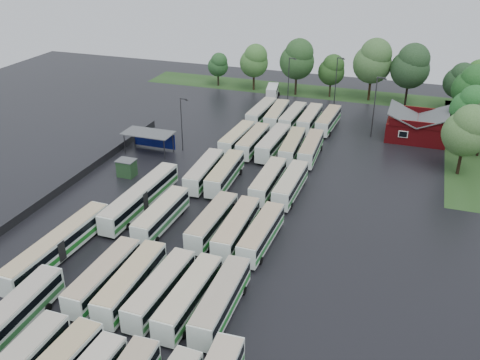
% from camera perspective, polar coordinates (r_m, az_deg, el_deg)
% --- Properties ---
extents(ground, '(160.00, 160.00, 0.00)m').
position_cam_1_polar(ground, '(65.69, -5.12, -6.07)').
color(ground, black).
rests_on(ground, ground).
extents(brick_building, '(10.07, 8.60, 5.39)m').
position_cam_1_polar(brick_building, '(98.81, 18.30, 5.25)').
color(brick_building, maroon).
rests_on(brick_building, ground).
extents(wash_shed, '(8.20, 4.20, 3.58)m').
position_cam_1_polar(wash_shed, '(89.06, -9.62, 4.76)').
color(wash_shed, '#2D2D30').
rests_on(wash_shed, ground).
extents(utility_hut, '(2.70, 2.20, 2.62)m').
position_cam_1_polar(utility_hut, '(81.75, -12.00, 1.28)').
color(utility_hut, '#1E401F').
rests_on(utility_hut, ground).
extents(grass_strip_north, '(80.00, 10.00, 0.01)m').
position_cam_1_polar(grass_strip_north, '(122.27, 8.27, 9.27)').
color(grass_strip_north, '#224419').
rests_on(grass_strip_north, ground).
extents(grass_strip_east, '(10.00, 50.00, 0.01)m').
position_cam_1_polar(grass_strip_east, '(100.01, 23.84, 3.40)').
color(grass_strip_east, '#224419').
rests_on(grass_strip_east, ground).
extents(west_fence, '(0.10, 50.00, 1.20)m').
position_cam_1_polar(west_fence, '(81.79, -17.19, 0.09)').
color(west_fence, '#2D2D30').
rests_on(west_fence, ground).
extents(bus_r1c0, '(2.50, 11.34, 3.15)m').
position_cam_1_polar(bus_r1c0, '(57.65, -14.32, -9.92)').
color(bus_r1c0, silver).
rests_on(bus_r1c0, ground).
extents(bus_r1c1, '(2.71, 11.64, 3.23)m').
position_cam_1_polar(bus_r1c1, '(56.18, -11.53, -10.60)').
color(bus_r1c1, silver).
rests_on(bus_r1c1, ground).
extents(bus_r1c2, '(2.76, 11.23, 3.10)m').
position_cam_1_polar(bus_r1c2, '(54.84, -8.47, -11.43)').
color(bus_r1c2, silver).
rests_on(bus_r1c2, ground).
extents(bus_r1c3, '(2.65, 11.43, 3.17)m').
position_cam_1_polar(bus_r1c3, '(53.52, -5.45, -12.27)').
color(bus_r1c3, silver).
rests_on(bus_r1c3, ground).
extents(bus_r1c4, '(2.69, 11.54, 3.20)m').
position_cam_1_polar(bus_r1c4, '(52.88, -2.02, -12.67)').
color(bus_r1c4, silver).
rests_on(bus_r1c4, ground).
extents(bus_r2c0, '(2.57, 11.28, 3.13)m').
position_cam_1_polar(bus_r2c0, '(67.32, -8.38, -3.70)').
color(bus_r2c0, silver).
rests_on(bus_r2c0, ground).
extents(bus_r2c2, '(2.63, 11.33, 3.14)m').
position_cam_1_polar(bus_r2c2, '(65.25, -2.98, -4.45)').
color(bus_r2c2, silver).
rests_on(bus_r2c2, ground).
extents(bus_r2c3, '(2.65, 11.55, 3.20)m').
position_cam_1_polar(bus_r2c3, '(63.84, -0.37, -5.12)').
color(bus_r2c3, silver).
rests_on(bus_r2c3, ground).
extents(bus_r2c4, '(2.62, 11.15, 3.09)m').
position_cam_1_polar(bus_r2c4, '(62.96, 2.30, -5.70)').
color(bus_r2c4, silver).
rests_on(bus_r2c4, ground).
extents(bus_r3c0, '(2.88, 11.36, 3.13)m').
position_cam_1_polar(bus_r3c0, '(78.10, -3.83, 0.94)').
color(bus_r3c0, silver).
rests_on(bus_r3c0, ground).
extents(bus_r3c1, '(2.90, 11.55, 3.19)m').
position_cam_1_polar(bus_r3c1, '(77.31, -1.61, 0.74)').
color(bus_r3c1, silver).
rests_on(bus_r3c1, ground).
extents(bus_r3c3, '(2.44, 11.28, 3.14)m').
position_cam_1_polar(bus_r3c3, '(75.17, 3.02, -0.09)').
color(bus_r3c3, silver).
rests_on(bus_r3c3, ground).
extents(bus_r3c4, '(2.51, 11.21, 3.11)m').
position_cam_1_polar(bus_r3c4, '(74.42, 5.41, -0.47)').
color(bus_r3c4, silver).
rests_on(bus_r3c4, ground).
extents(bus_r4c0, '(2.83, 11.19, 3.09)m').
position_cam_1_polar(bus_r4c0, '(89.94, -0.30, 4.47)').
color(bus_r4c0, silver).
rests_on(bus_r4c0, ground).
extents(bus_r4c1, '(2.54, 11.18, 3.10)m').
position_cam_1_polar(bus_r4c1, '(88.76, 1.42, 4.16)').
color(bus_r4c1, silver).
rests_on(bus_r4c1, ground).
extents(bus_r4c2, '(2.83, 11.72, 3.24)m').
position_cam_1_polar(bus_r4c2, '(87.99, 3.56, 3.97)').
color(bus_r4c2, silver).
rests_on(bus_r4c2, ground).
extents(bus_r4c3, '(2.93, 11.27, 3.11)m').
position_cam_1_polar(bus_r4c3, '(87.15, 5.60, 3.62)').
color(bus_r4c3, silver).
rests_on(bus_r4c3, ground).
extents(bus_r4c4, '(2.77, 11.16, 3.08)m').
position_cam_1_polar(bus_r4c4, '(86.67, 7.57, 3.37)').
color(bus_r4c4, silver).
rests_on(bus_r4c4, ground).
extents(bus_r5c0, '(2.80, 11.55, 3.20)m').
position_cam_1_polar(bus_r5c0, '(102.30, 2.30, 7.20)').
color(bus_r5c0, silver).
rests_on(bus_r5c0, ground).
extents(bus_r5c1, '(2.93, 11.51, 3.18)m').
position_cam_1_polar(bus_r5c1, '(101.12, 3.94, 6.93)').
color(bus_r5c1, silver).
rests_on(bus_r5c1, ground).
extents(bus_r5c2, '(2.73, 11.21, 3.10)m').
position_cam_1_polar(bus_r5c2, '(100.43, 5.66, 6.70)').
color(bus_r5c2, silver).
rests_on(bus_r5c2, ground).
extents(bus_r5c3, '(2.48, 11.18, 3.11)m').
position_cam_1_polar(bus_r5c3, '(99.84, 7.46, 6.49)').
color(bus_r5c3, silver).
rests_on(bus_r5c3, ground).
extents(bus_r5c4, '(2.81, 11.15, 3.08)m').
position_cam_1_polar(bus_r5c4, '(99.63, 9.39, 6.30)').
color(bus_r5c4, silver).
rests_on(bus_r5c4, ground).
extents(artic_bus_west_b, '(2.83, 17.00, 3.14)m').
position_cam_1_polar(artic_bus_west_b, '(72.03, -10.53, -1.75)').
color(artic_bus_west_b, silver).
rests_on(artic_bus_west_b, ground).
extents(artic_bus_west_c, '(2.98, 16.80, 3.10)m').
position_cam_1_polar(artic_bus_west_c, '(64.07, -18.84, -6.62)').
color(artic_bus_west_c, silver).
rests_on(artic_bus_west_c, ground).
extents(minibus, '(3.21, 6.21, 2.58)m').
position_cam_1_polar(minibus, '(116.86, 3.47, 9.44)').
color(minibus, white).
rests_on(minibus, ground).
extents(tree_north_0, '(4.66, 4.66, 7.72)m').
position_cam_1_polar(tree_north_0, '(124.69, -2.33, 12.21)').
color(tree_north_0, black).
rests_on(tree_north_0, ground).
extents(tree_north_1, '(6.30, 6.30, 10.43)m').
position_cam_1_polar(tree_north_1, '(120.90, 1.56, 12.63)').
color(tree_north_1, '#322414').
rests_on(tree_north_1, ground).
extents(tree_north_2, '(7.46, 7.46, 12.36)m').
position_cam_1_polar(tree_north_2, '(117.59, 6.17, 12.73)').
color(tree_north_2, '#302317').
rests_on(tree_north_2, ground).
extents(tree_north_3, '(5.65, 5.65, 9.36)m').
position_cam_1_polar(tree_north_3, '(117.55, 9.79, 11.53)').
color(tree_north_3, '#392A1C').
rests_on(tree_north_3, ground).
extents(tree_north_4, '(7.99, 7.99, 13.23)m').
position_cam_1_polar(tree_north_4, '(116.25, 14.06, 12.25)').
color(tree_north_4, '#322312').
rests_on(tree_north_4, ground).
extents(tree_north_5, '(7.80, 7.80, 12.92)m').
position_cam_1_polar(tree_north_5, '(114.94, 17.80, 11.53)').
color(tree_north_5, black).
rests_on(tree_north_5, ground).
extents(tree_north_6, '(6.25, 6.25, 10.35)m').
position_cam_1_polar(tree_north_6, '(117.11, 23.93, 9.96)').
color(tree_north_6, '#322618').
rests_on(tree_north_6, ground).
extents(tree_east_0, '(6.69, 6.69, 11.09)m').
position_cam_1_polar(tree_east_0, '(84.96, 23.08, 4.91)').
color(tree_east_0, black).
rests_on(tree_east_0, ground).
extents(tree_east_2, '(6.29, 6.29, 10.41)m').
position_cam_1_polar(tree_east_2, '(97.92, 23.41, 7.23)').
color(tree_east_2, black).
rests_on(tree_east_2, ground).
extents(tree_east_3, '(6.96, 6.96, 11.53)m').
position_cam_1_polar(tree_east_3, '(107.37, 23.57, 9.14)').
color(tree_east_3, '#3A261C').
rests_on(tree_east_3, ground).
extents(tree_east_4, '(6.07, 6.07, 10.05)m').
position_cam_1_polar(tree_east_4, '(114.56, 22.45, 9.80)').
color(tree_east_4, '#312318').
rests_on(tree_east_4, ground).
extents(lamp_post_ne, '(1.67, 0.32, 10.83)m').
position_cam_1_polar(lamp_post_ne, '(96.02, 14.25, 7.99)').
color(lamp_post_ne, '#2D2D30').
rests_on(lamp_post_ne, ground).
extents(lamp_post_nw, '(1.40, 0.27, 9.07)m').
position_cam_1_polar(lamp_post_nw, '(88.11, -6.20, 6.32)').
color(lamp_post_nw, '#2D2D30').
rests_on(lamp_post_nw, ground).
extents(lamp_post_back_w, '(1.52, 0.30, 9.86)m').
position_cam_1_polar(lamp_post_back_w, '(111.06, 5.27, 10.79)').
color(lamp_post_back_w, '#2D2D30').
rests_on(lamp_post_back_w, ground).
extents(lamp_post_back_e, '(1.55, 0.30, 10.06)m').
position_cam_1_polar(lamp_post_back_e, '(111.70, 10.28, 10.64)').
color(lamp_post_back_e, '#2D2D30').
rests_on(lamp_post_back_e, ground).
extents(puddle_2, '(5.83, 5.83, 0.01)m').
position_cam_1_polar(puddle_2, '(71.23, -11.12, -3.74)').
color(puddle_2, black).
rests_on(puddle_2, ground).
extents(puddle_3, '(2.84, 2.84, 0.01)m').
position_cam_1_polar(puddle_3, '(60.96, -3.30, -8.82)').
color(puddle_3, black).
rests_on(puddle_3, ground).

